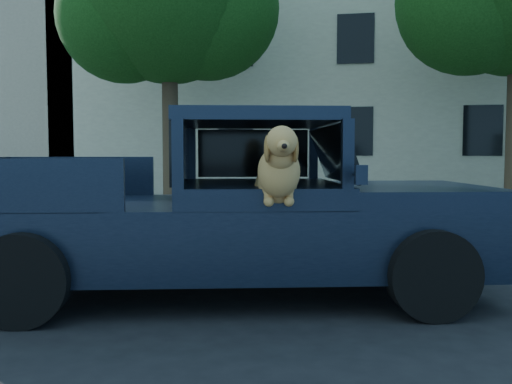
% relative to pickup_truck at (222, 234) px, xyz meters
% --- Properties ---
extents(ground, '(120.00, 120.00, 0.00)m').
position_rel_pickup_truck_xyz_m(ground, '(0.20, -0.19, -0.65)').
color(ground, black).
rests_on(ground, ground).
extents(far_sidewalk, '(60.00, 4.00, 0.15)m').
position_rel_pickup_truck_xyz_m(far_sidewalk, '(0.20, 9.01, -0.57)').
color(far_sidewalk, gray).
rests_on(far_sidewalk, ground).
extents(lane_stripes, '(21.60, 0.14, 0.01)m').
position_rel_pickup_truck_xyz_m(lane_stripes, '(2.20, 3.21, -0.64)').
color(lane_stripes, silver).
rests_on(lane_stripes, ground).
extents(building_main, '(26.00, 6.00, 9.00)m').
position_rel_pickup_truck_xyz_m(building_main, '(3.20, 16.31, 3.85)').
color(building_main, beige).
rests_on(building_main, ground).
extents(pickup_truck, '(5.70, 3.35, 1.92)m').
position_rel_pickup_truck_xyz_m(pickup_truck, '(0.00, 0.00, 0.00)').
color(pickup_truck, black).
rests_on(pickup_truck, ground).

